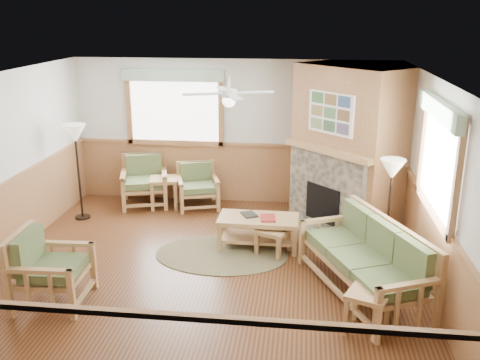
# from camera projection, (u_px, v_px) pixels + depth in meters

# --- Properties ---
(floor) EXTENTS (6.00, 6.00, 0.01)m
(floor) POSITION_uv_depth(u_px,v_px,m) (206.00, 271.00, 7.57)
(floor) COLOR #502B16
(floor) RESTS_ON ground
(ceiling) EXTENTS (6.00, 6.00, 0.01)m
(ceiling) POSITION_uv_depth(u_px,v_px,m) (202.00, 79.00, 6.75)
(ceiling) COLOR white
(ceiling) RESTS_ON floor
(wall_back) EXTENTS (6.00, 0.02, 2.70)m
(wall_back) POSITION_uv_depth(u_px,v_px,m) (233.00, 132.00, 10.00)
(wall_back) COLOR silver
(wall_back) RESTS_ON floor
(wall_front) EXTENTS (6.00, 0.02, 2.70)m
(wall_front) POSITION_uv_depth(u_px,v_px,m) (136.00, 292.00, 4.32)
(wall_front) COLOR silver
(wall_front) RESTS_ON floor
(wall_right) EXTENTS (0.02, 6.00, 2.70)m
(wall_right) POSITION_uv_depth(u_px,v_px,m) (435.00, 189.00, 6.82)
(wall_right) COLOR silver
(wall_right) RESTS_ON floor
(wainscot) EXTENTS (6.00, 6.00, 1.10)m
(wainscot) POSITION_uv_depth(u_px,v_px,m) (205.00, 235.00, 7.40)
(wainscot) COLOR #97663D
(wainscot) RESTS_ON floor
(fireplace) EXTENTS (3.11, 3.11, 2.70)m
(fireplace) POSITION_uv_depth(u_px,v_px,m) (348.00, 148.00, 8.86)
(fireplace) COLOR #97663D
(fireplace) RESTS_ON floor
(window_back) EXTENTS (1.90, 0.16, 1.50)m
(window_back) POSITION_uv_depth(u_px,v_px,m) (173.00, 68.00, 9.73)
(window_back) COLOR white
(window_back) RESTS_ON wall_back
(window_right) EXTENTS (0.16, 1.90, 1.50)m
(window_right) POSITION_uv_depth(u_px,v_px,m) (447.00, 99.00, 6.27)
(window_right) COLOR white
(window_right) RESTS_ON wall_right
(ceiling_fan) EXTENTS (1.59, 1.59, 0.36)m
(ceiling_fan) POSITION_uv_depth(u_px,v_px,m) (229.00, 79.00, 7.01)
(ceiling_fan) COLOR white
(ceiling_fan) RESTS_ON ceiling
(sofa) EXTENTS (2.27, 1.65, 0.96)m
(sofa) POSITION_uv_depth(u_px,v_px,m) (363.00, 259.00, 6.84)
(sofa) COLOR #AD8350
(sofa) RESTS_ON floor
(armchair_back_left) EXTENTS (1.02, 1.02, 0.93)m
(armchair_back_left) POSITION_uv_depth(u_px,v_px,m) (144.00, 181.00, 10.03)
(armchair_back_left) COLOR #AD8350
(armchair_back_left) RESTS_ON floor
(armchair_back_right) EXTENTS (0.91, 0.91, 0.81)m
(armchair_back_right) POSITION_uv_depth(u_px,v_px,m) (198.00, 186.00, 9.93)
(armchair_back_right) COLOR #AD8350
(armchair_back_right) RESTS_ON floor
(armchair_left) EXTENTS (0.88, 0.88, 0.94)m
(armchair_left) POSITION_uv_depth(u_px,v_px,m) (52.00, 268.00, 6.63)
(armchair_left) COLOR #AD8350
(armchair_left) RESTS_ON floor
(coffee_table) EXTENTS (1.24, 0.63, 0.49)m
(coffee_table) POSITION_uv_depth(u_px,v_px,m) (258.00, 232.00, 8.28)
(coffee_table) COLOR #AD8350
(coffee_table) RESTS_ON floor
(end_table_chairs) EXTENTS (0.60, 0.59, 0.56)m
(end_table_chairs) POSITION_uv_depth(u_px,v_px,m) (164.00, 192.00, 9.97)
(end_table_chairs) COLOR #AD8350
(end_table_chairs) RESTS_ON floor
(end_table_sofa) EXTENTS (0.58, 0.57, 0.50)m
(end_table_sofa) POSITION_uv_depth(u_px,v_px,m) (367.00, 312.00, 6.07)
(end_table_sofa) COLOR #AD8350
(end_table_sofa) RESTS_ON floor
(footstool) EXTENTS (0.59, 0.59, 0.39)m
(footstool) POSITION_uv_depth(u_px,v_px,m) (273.00, 241.00, 8.10)
(footstool) COLOR #AD8350
(footstool) RESTS_ON floor
(braided_rug) EXTENTS (2.49, 2.49, 0.01)m
(braided_rug) POSITION_uv_depth(u_px,v_px,m) (221.00, 255.00, 8.06)
(braided_rug) COLOR brown
(braided_rug) RESTS_ON floor
(floor_lamp_left) EXTENTS (0.48, 0.48, 1.70)m
(floor_lamp_left) POSITION_uv_depth(u_px,v_px,m) (79.00, 172.00, 9.26)
(floor_lamp_left) COLOR black
(floor_lamp_left) RESTS_ON floor
(floor_lamp_right) EXTENTS (0.47, 0.47, 1.57)m
(floor_lamp_right) POSITION_uv_depth(u_px,v_px,m) (389.00, 212.00, 7.62)
(floor_lamp_right) COLOR black
(floor_lamp_right) RESTS_ON floor
(book_red) EXTENTS (0.26, 0.33, 0.03)m
(book_red) POSITION_uv_depth(u_px,v_px,m) (268.00, 217.00, 8.13)
(book_red) COLOR maroon
(book_red) RESTS_ON coffee_table
(book_dark) EXTENTS (0.30, 0.33, 0.02)m
(book_dark) POSITION_uv_depth(u_px,v_px,m) (249.00, 214.00, 8.28)
(book_dark) COLOR black
(book_dark) RESTS_ON coffee_table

